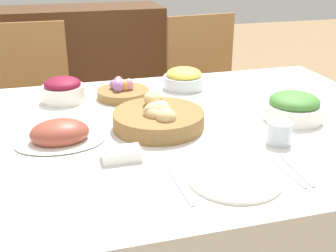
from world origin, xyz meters
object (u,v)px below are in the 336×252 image
chair_far_right (208,94)px  fork (180,186)px  bread_basket (158,117)px  pineapple_bowl (184,79)px  knife (286,171)px  egg_basket (123,91)px  chair_far_left (32,109)px  dinner_plate (235,178)px  sideboard (62,77)px  beet_salad_bowl (63,90)px  green_salad_bowl (294,107)px  drinking_cup (279,133)px  ham_platter (60,134)px  butter_dish (121,154)px  spoon (296,170)px

chair_far_right → fork: (-0.57, -1.31, 0.23)m
bread_basket → pineapple_bowl: bread_basket is taller
knife → fork: bearing=177.5°
egg_basket → pineapple_bowl: bearing=11.6°
chair_far_left → bread_basket: chair_far_left is taller
egg_basket → dinner_plate: (0.17, -0.73, -0.02)m
sideboard → bread_basket: bearing=-80.4°
egg_basket → pineapple_bowl: size_ratio=1.18×
bread_basket → beet_salad_bowl: (-0.30, 0.36, 0.01)m
egg_basket → fork: (0.02, -0.73, -0.02)m
chair_far_right → egg_basket: 0.87m
dinner_plate → chair_far_right: bearing=72.1°
chair_far_left → sideboard: bearing=76.9°
egg_basket → chair_far_left: bearing=124.0°
green_salad_bowl → drinking_cup: 0.22m
drinking_cup → chair_far_left: bearing=124.7°
knife → sideboard: bearing=102.3°
bread_basket → drinking_cup: bearing=-33.3°
sideboard → pineapple_bowl: 1.40m
chair_far_right → ham_platter: chair_far_right is taller
ham_platter → knife: size_ratio=1.51×
bread_basket → butter_dish: bread_basket is taller
fork → knife: size_ratio=1.00×
chair_far_right → bread_basket: size_ratio=3.09×
bread_basket → ham_platter: 0.33m
chair_far_left → drinking_cup: chair_far_left is taller
chair_far_left → egg_basket: 0.75m
knife → drinking_cup: size_ratio=2.39×
bread_basket → dinner_plate: size_ratio=1.23×
knife → drinking_cup: bearing=65.1°
spoon → drinking_cup: drinking_cup is taller
egg_basket → dinner_plate: 0.75m
sideboard → dinner_plate: (0.39, -2.05, 0.28)m
chair_far_right → beet_salad_bowl: (-0.83, -0.56, 0.27)m
spoon → butter_dish: (-0.45, 0.19, 0.01)m
beet_salad_bowl → green_salad_bowl: 0.88m
fork → knife: (0.30, 0.00, 0.00)m
bread_basket → egg_basket: size_ratio=1.47×
ham_platter → bread_basket: bearing=5.8°
pineapple_bowl → knife: 0.79m
egg_basket → knife: 0.80m
beet_salad_bowl → butter_dish: bearing=-76.1°
chair_far_right → pineapple_bowl: bearing=-127.3°
ham_platter → drinking_cup: bearing=-15.7°
fork → spoon: 0.33m
pineapple_bowl → knife: (0.05, -0.78, -0.04)m
sideboard → green_salad_bowl: (0.76, -1.72, 0.32)m
chair_far_left → bread_basket: (0.46, -0.92, 0.26)m
chair_far_right → bread_basket: chair_far_right is taller
chair_far_left → beet_salad_bowl: bearing=-73.4°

